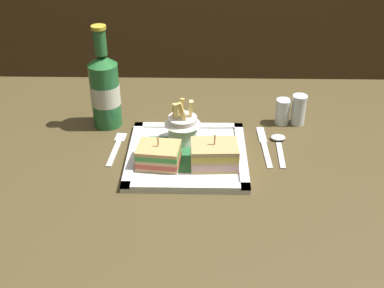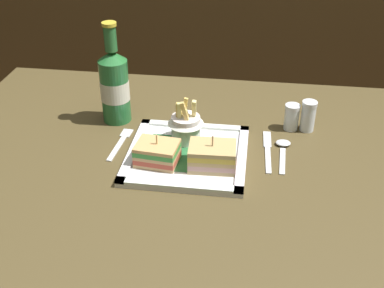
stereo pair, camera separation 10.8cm
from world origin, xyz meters
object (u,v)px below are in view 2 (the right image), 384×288
at_px(beer_bottle, 115,85).
at_px(knife, 268,149).
at_px(fries_cup, 186,124).
at_px(spoon, 283,148).
at_px(salt_shaker, 291,118).
at_px(square_plate, 187,155).
at_px(pepper_shaker, 308,118).
at_px(sandwich_half_right, 212,156).
at_px(fork, 121,142).
at_px(dining_table, 196,203).
at_px(sandwich_half_left, 157,153).

distance_m(beer_bottle, knife, 0.40).
distance_m(fries_cup, spoon, 0.23).
height_order(knife, salt_shaker, salt_shaker).
bearing_deg(square_plate, pepper_shaker, 30.72).
xyz_separation_m(sandwich_half_right, beer_bottle, (-0.26, 0.19, 0.06)).
height_order(square_plate, pepper_shaker, pepper_shaker).
distance_m(fork, knife, 0.34).
bearing_deg(spoon, dining_table, -158.93).
bearing_deg(knife, spoon, 10.91).
relative_size(fries_cup, knife, 0.62).
xyz_separation_m(dining_table, fork, (-0.19, 0.05, 0.12)).
bearing_deg(spoon, pepper_shaker, 59.29).
distance_m(sandwich_half_left, fries_cup, 0.11).
height_order(fries_cup, beer_bottle, beer_bottle).
distance_m(fork, spoon, 0.38).
distance_m(beer_bottle, pepper_shaker, 0.48).
relative_size(fork, pepper_shaker, 1.84).
xyz_separation_m(dining_table, sandwich_half_left, (-0.08, -0.03, 0.15)).
bearing_deg(fork, square_plate, -13.75).
height_order(beer_bottle, salt_shaker, beer_bottle).
bearing_deg(sandwich_half_left, beer_bottle, 126.69).
bearing_deg(sandwich_half_right, sandwich_half_left, 180.00).
bearing_deg(square_plate, beer_bottle, 143.52).
height_order(square_plate, knife, square_plate).
height_order(dining_table, pepper_shaker, pepper_shaker).
xyz_separation_m(spoon, salt_shaker, (0.02, 0.10, 0.02)).
bearing_deg(square_plate, sandwich_half_right, -34.97).
distance_m(spoon, pepper_shaker, 0.12).
height_order(fries_cup, knife, fries_cup).
distance_m(square_plate, sandwich_half_left, 0.08).
height_order(sandwich_half_right, beer_bottle, beer_bottle).
height_order(beer_bottle, fork, beer_bottle).
bearing_deg(beer_bottle, salt_shaker, 1.63).
bearing_deg(knife, pepper_shaker, 48.48).
bearing_deg(fries_cup, dining_table, -62.77).
distance_m(fork, salt_shaker, 0.42).
height_order(dining_table, beer_bottle, beer_bottle).
xyz_separation_m(fork, knife, (0.34, 0.02, 0.00)).
height_order(beer_bottle, spoon, beer_bottle).
xyz_separation_m(fork, salt_shaker, (0.40, 0.12, 0.03)).
relative_size(fork, spoon, 1.04).
bearing_deg(dining_table, beer_bottle, 144.48).
height_order(sandwich_half_left, knife, sandwich_half_left).
bearing_deg(salt_shaker, beer_bottle, -178.37).
xyz_separation_m(fries_cup, pepper_shaker, (0.28, 0.11, -0.02)).
distance_m(sandwich_half_right, spoon, 0.19).
xyz_separation_m(fries_cup, salt_shaker, (0.25, 0.11, -0.03)).
bearing_deg(spoon, fries_cup, -178.12).
xyz_separation_m(sandwich_half_right, fork, (-0.22, 0.08, -0.03)).
xyz_separation_m(fries_cup, fork, (-0.15, -0.02, -0.05)).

